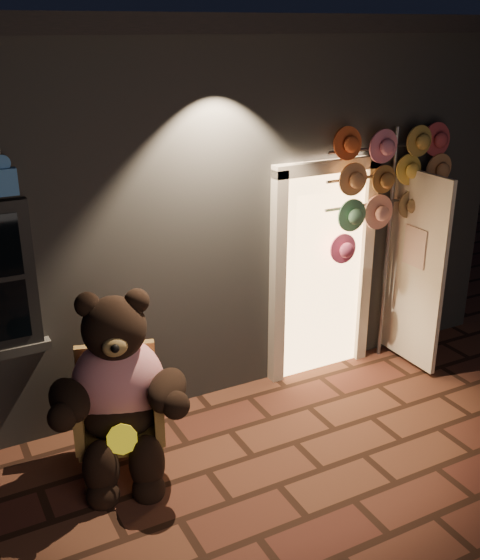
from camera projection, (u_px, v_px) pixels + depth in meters
ground at (278, 485)px, 5.13m from camera, size 60.00×60.00×0.00m
shop_building at (109, 172)px, 7.79m from camera, size 7.30×5.95×3.51m
wicker_armchair at (119, 409)px, 5.25m from camera, size 0.80×0.76×0.98m
teddy_bear at (119, 391)px, 5.06m from camera, size 1.11×1.01×1.60m
hat_rack at (392, 183)px, 6.35m from camera, size 1.45×0.22×2.48m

